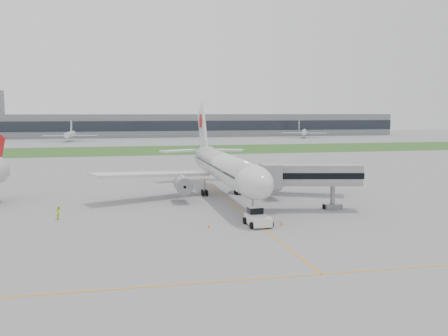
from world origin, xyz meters
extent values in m
plane|color=gray|center=(0.00, 0.00, 0.00)|extent=(600.00, 600.00, 0.00)
cube|color=#305C22|center=(0.00, 120.00, 0.01)|extent=(600.00, 50.00, 0.02)
cube|color=gray|center=(0.00, 230.00, 7.00)|extent=(320.00, 22.00, 14.00)
cube|color=#21262F|center=(0.00, 219.00, 7.00)|extent=(320.00, 0.60, 6.00)
cylinder|color=silver|center=(0.00, 4.00, 5.60)|extent=(5.00, 38.00, 5.00)
ellipsoid|color=silver|center=(0.00, -15.50, 5.60)|extent=(5.00, 11.00, 5.00)
cube|color=black|center=(0.00, -16.50, 6.50)|extent=(3.20, 1.54, 1.14)
cone|color=silver|center=(0.00, 26.00, 6.40)|extent=(5.00, 10.53, 6.16)
cube|color=silver|center=(-13.00, 6.00, 4.40)|extent=(22.13, 13.52, 1.70)
cube|color=silver|center=(13.00, 6.00, 4.40)|extent=(22.13, 13.52, 1.70)
cylinder|color=gray|center=(-8.00, 1.50, 3.00)|extent=(2.70, 5.20, 2.70)
cylinder|color=gray|center=(8.00, 1.50, 3.00)|extent=(2.70, 5.20, 2.70)
cube|color=silver|center=(0.00, 27.50, 11.50)|extent=(0.45, 10.90, 12.76)
cylinder|color=red|center=(0.00, 28.50, 13.50)|extent=(0.60, 3.20, 3.20)
cube|color=silver|center=(-5.00, 28.50, 6.80)|extent=(9.54, 6.34, 0.35)
cube|color=silver|center=(5.00, 28.50, 6.80)|extent=(9.54, 6.34, 0.35)
cylinder|color=gray|center=(0.00, -15.00, 1.55)|extent=(0.24, 0.24, 3.10)
cylinder|color=black|center=(-3.20, 7.00, 0.55)|extent=(1.40, 1.10, 1.10)
cylinder|color=black|center=(3.20, 7.00, 0.55)|extent=(1.40, 1.10, 1.10)
cube|color=white|center=(-0.31, -18.89, 0.83)|extent=(2.80, 4.79, 1.25)
cube|color=white|center=(-0.37, -17.64, 1.87)|extent=(1.94, 1.74, 1.04)
cube|color=black|center=(-0.37, -17.64, 1.92)|extent=(2.00, 1.80, 0.88)
cylinder|color=black|center=(-1.78, -17.39, 0.47)|extent=(0.40, 0.95, 0.94)
cylinder|color=black|center=(1.02, -17.27, 0.47)|extent=(0.40, 0.95, 0.94)
cylinder|color=black|center=(-1.65, -20.50, 0.47)|extent=(0.40, 0.95, 0.94)
cylinder|color=black|center=(1.16, -20.38, 0.47)|extent=(0.40, 0.95, 0.94)
cube|color=#9D9D9F|center=(11.49, -9.75, 5.61)|extent=(15.45, 6.20, 3.24)
cube|color=black|center=(11.49, -9.75, 5.61)|extent=(15.68, 6.35, 0.97)
cube|color=#9D9D9F|center=(4.40, -9.40, 5.61)|extent=(2.81, 3.67, 3.67)
cylinder|color=gray|center=(14.77, -9.87, 2.05)|extent=(0.76, 0.76, 4.10)
cube|color=gray|center=(14.77, -9.87, 0.38)|extent=(2.84, 2.00, 0.76)
cylinder|color=black|center=(13.39, -9.59, 0.38)|extent=(0.47, 0.80, 0.76)
cylinder|color=black|center=(16.14, -10.15, 0.38)|extent=(0.47, 0.80, 0.76)
cone|color=orange|center=(-7.17, -18.80, 0.25)|extent=(0.37, 0.37, 0.50)
cone|color=orange|center=(3.00, -19.21, 0.29)|extent=(0.43, 0.43, 0.59)
imported|color=yellow|center=(-0.45, -17.62, 0.84)|extent=(0.68, 0.53, 1.67)
imported|color=#F0FF2A|center=(-27.53, -8.72, 0.97)|extent=(0.93, 1.09, 1.95)
camera|label=1|loc=(-19.09, -83.63, 15.63)|focal=40.00mm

